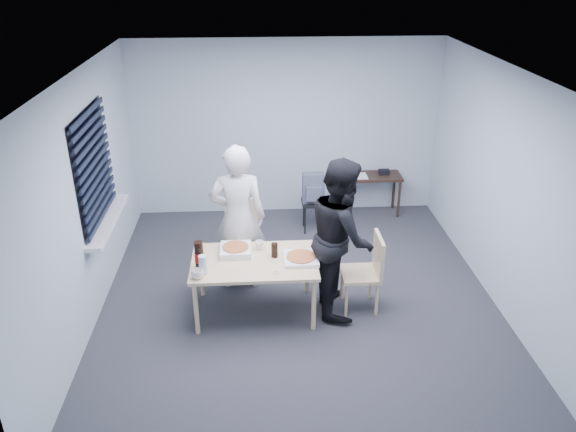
{
  "coord_description": "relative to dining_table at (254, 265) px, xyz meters",
  "views": [
    {
      "loc": [
        -0.47,
        -5.47,
        3.69
      ],
      "look_at": [
        -0.12,
        0.1,
        1.03
      ],
      "focal_mm": 35.0,
      "sensor_mm": 36.0,
      "label": 1
    }
  ],
  "objects": [
    {
      "name": "pizza_box_b",
      "position": [
        0.5,
        -0.03,
        0.09
      ],
      "size": [
        0.37,
        0.37,
        0.05
      ],
      "rotation": [
        0.0,
        0.0,
        -0.35
      ],
      "color": "white",
      "rests_on": "dining_table"
    },
    {
      "name": "plastic_cups",
      "position": [
        -0.52,
        -0.24,
        0.16
      ],
      "size": [
        0.11,
        0.11,
        0.21
      ],
      "primitive_type": "cylinder",
      "rotation": [
        0.0,
        0.0,
        0.25
      ],
      "color": "silver",
      "rests_on": "dining_table"
    },
    {
      "name": "stool",
      "position": [
        0.85,
        1.98,
        -0.26
      ],
      "size": [
        0.32,
        0.32,
        0.45
      ],
      "color": "black",
      "rests_on": "ground"
    },
    {
      "name": "mug_a",
      "position": [
        -0.58,
        -0.33,
        0.11
      ],
      "size": [
        0.17,
        0.17,
        0.1
      ],
      "primitive_type": "imported",
      "rotation": [
        0.0,
        0.0,
        0.52
      ],
      "color": "white",
      "rests_on": "dining_table"
    },
    {
      "name": "pizza_box_a",
      "position": [
        -0.2,
        0.17,
        0.1
      ],
      "size": [
        0.34,
        0.34,
        0.08
      ],
      "rotation": [
        0.0,
        0.0,
        0.43
      ],
      "color": "white",
      "rests_on": "dining_table"
    },
    {
      "name": "chair_right",
      "position": [
        1.26,
        0.02,
        -0.08
      ],
      "size": [
        0.42,
        0.42,
        0.89
      ],
      "color": "beige",
      "rests_on": "ground"
    },
    {
      "name": "papers",
      "position": [
        1.6,
        2.46,
        0.03
      ],
      "size": [
        0.21,
        0.28,
        0.0
      ],
      "primitive_type": "cube",
      "rotation": [
        0.0,
        0.0,
        0.04
      ],
      "color": "white",
      "rests_on": "side_table"
    },
    {
      "name": "side_table",
      "position": [
        1.75,
        2.49,
        -0.05
      ],
      "size": [
        0.94,
        0.42,
        0.63
      ],
      "color": "#34211A",
      "rests_on": "ground"
    },
    {
      "name": "dining_table",
      "position": [
        0.0,
        0.0,
        0.0
      ],
      "size": [
        1.35,
        0.86,
        0.66
      ],
      "color": "beige",
      "rests_on": "ground"
    },
    {
      "name": "person_white",
      "position": [
        -0.17,
        0.59,
        0.29
      ],
      "size": [
        0.65,
        0.42,
        1.77
      ],
      "primitive_type": "imported",
      "rotation": [
        0.0,
        0.0,
        3.14
      ],
      "color": "silver",
      "rests_on": "ground"
    },
    {
      "name": "soda_bottle",
      "position": [
        -0.57,
        -0.13,
        0.21
      ],
      "size": [
        0.1,
        0.1,
        0.31
      ],
      "rotation": [
        0.0,
        0.0,
        0.44
      ],
      "color": "black",
      "rests_on": "dining_table"
    },
    {
      "name": "cola_glass",
      "position": [
        0.22,
        0.07,
        0.14
      ],
      "size": [
        0.08,
        0.08,
        0.16
      ],
      "primitive_type": "cylinder",
      "rotation": [
        0.0,
        0.0,
        -0.18
      ],
      "color": "black",
      "rests_on": "dining_table"
    },
    {
      "name": "chair_far",
      "position": [
        -0.15,
        1.03,
        -0.08
      ],
      "size": [
        0.42,
        0.42,
        0.89
      ],
      "color": "beige",
      "rests_on": "ground"
    },
    {
      "name": "backpack",
      "position": [
        0.85,
        1.96,
        0.06
      ],
      "size": [
        0.3,
        0.22,
        0.43
      ],
      "rotation": [
        0.0,
        0.0,
        0.07
      ],
      "color": "slate",
      "rests_on": "stool"
    },
    {
      "name": "person_black",
      "position": [
        0.95,
        0.06,
        0.29
      ],
      "size": [
        0.47,
        0.86,
        1.77
      ],
      "primitive_type": "imported",
      "rotation": [
        0.0,
        0.0,
        1.57
      ],
      "color": "black",
      "rests_on": "ground"
    },
    {
      "name": "rubber_band",
      "position": [
        0.23,
        -0.28,
        0.06
      ],
      "size": [
        0.07,
        0.07,
        0.0
      ],
      "primitive_type": "torus",
      "rotation": [
        0.0,
        0.0,
        -0.27
      ],
      "color": "red",
      "rests_on": "dining_table"
    },
    {
      "name": "mug_b",
      "position": [
        0.06,
        0.25,
        0.11
      ],
      "size": [
        0.1,
        0.1,
        0.09
      ],
      "primitive_type": "imported",
      "color": "white",
      "rests_on": "dining_table"
    },
    {
      "name": "black_box",
      "position": [
        1.97,
        2.53,
        0.06
      ],
      "size": [
        0.16,
        0.11,
        0.07
      ],
      "primitive_type": "cube",
      "rotation": [
        0.0,
        0.0,
        -0.02
      ],
      "color": "black",
      "rests_on": "side_table"
    },
    {
      "name": "room",
      "position": [
        -1.69,
        0.61,
        0.84
      ],
      "size": [
        5.0,
        5.0,
        5.0
      ],
      "color": "#2B2B30",
      "rests_on": "ground"
    }
  ]
}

